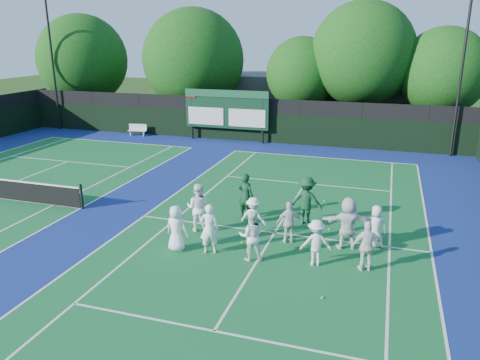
% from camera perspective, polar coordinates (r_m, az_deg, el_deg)
% --- Properties ---
extents(ground, '(120.00, 120.00, 0.00)m').
position_cam_1_polar(ground, '(16.76, 3.43, -7.77)').
color(ground, '#1D3B10').
rests_on(ground, ground).
extents(court_apron, '(34.00, 32.00, 0.01)m').
position_cam_1_polar(court_apron, '(19.78, -12.94, -4.18)').
color(court_apron, navy).
rests_on(court_apron, ground).
extents(near_court, '(11.05, 23.85, 0.01)m').
position_cam_1_polar(near_court, '(17.64, 4.24, -6.43)').
color(near_court, '#135C2A').
rests_on(near_court, ground).
extents(back_fence, '(34.00, 0.08, 3.00)m').
position_cam_1_polar(back_fence, '(32.73, 0.25, 7.14)').
color(back_fence, black).
rests_on(back_fence, ground).
extents(scoreboard, '(6.00, 0.21, 3.55)m').
position_cam_1_polar(scoreboard, '(32.53, -1.69, 8.56)').
color(scoreboard, black).
rests_on(scoreboard, ground).
extents(clubhouse, '(18.00, 6.00, 4.00)m').
position_cam_1_polar(clubhouse, '(39.49, 9.44, 9.58)').
color(clubhouse, '#515156').
rests_on(clubhouse, ground).
extents(light_pole_left, '(1.20, 0.30, 10.12)m').
position_cam_1_polar(light_pole_left, '(39.19, -22.08, 14.86)').
color(light_pole_left, black).
rests_on(light_pole_left, ground).
extents(light_pole_right, '(1.20, 0.30, 10.12)m').
position_cam_1_polar(light_pole_right, '(30.70, 25.70, 14.13)').
color(light_pole_right, black).
rests_on(light_pole_right, ground).
extents(bench, '(1.38, 0.59, 0.85)m').
position_cam_1_polar(bench, '(35.47, -12.37, 6.05)').
color(bench, silver).
rests_on(bench, ground).
extents(tree_a, '(7.35, 7.35, 8.84)m').
position_cam_1_polar(tree_a, '(42.26, -18.38, 13.50)').
color(tree_a, '#311E0D').
rests_on(tree_a, ground).
extents(tree_b, '(7.77, 7.77, 9.18)m').
position_cam_1_polar(tree_b, '(37.34, -5.42, 14.08)').
color(tree_b, '#311E0D').
rests_on(tree_b, ground).
extents(tree_c, '(5.21, 5.21, 7.07)m').
position_cam_1_polar(tree_c, '(34.96, 7.87, 12.52)').
color(tree_c, '#311E0D').
rests_on(tree_c, ground).
extents(tree_d, '(7.15, 7.15, 9.44)m').
position_cam_1_polar(tree_d, '(34.41, 14.97, 14.32)').
color(tree_d, '#311E0D').
rests_on(tree_d, ground).
extents(tree_e, '(5.82, 5.82, 7.71)m').
position_cam_1_polar(tree_e, '(34.58, 23.75, 11.76)').
color(tree_e, '#311E0D').
rests_on(tree_e, ground).
extents(tennis_ball_0, '(0.07, 0.07, 0.07)m').
position_cam_1_polar(tennis_ball_0, '(16.78, 0.23, -7.57)').
color(tennis_ball_0, yellow).
rests_on(tennis_ball_0, ground).
extents(tennis_ball_1, '(0.07, 0.07, 0.07)m').
position_cam_1_polar(tennis_ball_1, '(18.22, 16.65, -6.26)').
color(tennis_ball_1, yellow).
rests_on(tennis_ball_1, ground).
extents(tennis_ball_2, '(0.07, 0.07, 0.07)m').
position_cam_1_polar(tennis_ball_2, '(13.71, 9.99, -13.94)').
color(tennis_ball_2, yellow).
rests_on(tennis_ball_2, ground).
extents(tennis_ball_4, '(0.07, 0.07, 0.07)m').
position_cam_1_polar(tennis_ball_4, '(21.09, 10.27, -2.57)').
color(tennis_ball_4, yellow).
rests_on(tennis_ball_4, ground).
extents(tennis_ball_5, '(0.07, 0.07, 0.07)m').
position_cam_1_polar(tennis_ball_5, '(18.15, 10.82, -5.92)').
color(tennis_ball_5, yellow).
rests_on(tennis_ball_5, ground).
extents(player_front_0, '(0.82, 0.57, 1.61)m').
position_cam_1_polar(player_front_0, '(16.11, -7.77, -5.84)').
color(player_front_0, white).
rests_on(player_front_0, ground).
extents(player_front_1, '(0.74, 0.60, 1.75)m').
position_cam_1_polar(player_front_1, '(15.76, -3.76, -5.96)').
color(player_front_1, white).
rests_on(player_front_1, ground).
extents(player_front_2, '(0.98, 0.87, 1.70)m').
position_cam_1_polar(player_front_2, '(15.28, 1.38, -6.80)').
color(player_front_2, white).
rests_on(player_front_2, ground).
extents(player_front_3, '(1.11, 0.81, 1.54)m').
position_cam_1_polar(player_front_3, '(15.17, 9.25, -7.56)').
color(player_front_3, silver).
rests_on(player_front_3, ground).
extents(player_front_4, '(1.05, 0.70, 1.65)m').
position_cam_1_polar(player_front_4, '(15.13, 15.22, -7.79)').
color(player_front_4, white).
rests_on(player_front_4, ground).
extents(player_back_0, '(0.96, 0.78, 1.85)m').
position_cam_1_polar(player_back_0, '(17.54, -5.13, -3.36)').
color(player_back_0, white).
rests_on(player_back_0, ground).
extents(player_back_1, '(1.01, 0.64, 1.50)m').
position_cam_1_polar(player_back_1, '(17.06, 1.63, -4.54)').
color(player_back_1, white).
rests_on(player_back_1, ground).
extents(player_back_2, '(0.98, 0.70, 1.54)m').
position_cam_1_polar(player_back_2, '(16.61, 6.01, -5.18)').
color(player_back_2, silver).
rests_on(player_back_2, ground).
extents(player_back_3, '(1.82, 1.01, 1.87)m').
position_cam_1_polar(player_back_3, '(16.48, 13.00, -5.12)').
color(player_back_3, silver).
rests_on(player_back_3, ground).
extents(player_back_4, '(0.79, 0.56, 1.51)m').
position_cam_1_polar(player_back_4, '(16.90, 16.19, -5.44)').
color(player_back_4, white).
rests_on(player_back_4, ground).
extents(coach_left, '(0.77, 0.60, 1.87)m').
position_cam_1_polar(coach_left, '(18.68, 0.71, -1.97)').
color(coach_left, '#0E341D').
rests_on(coach_left, ground).
extents(coach_right, '(1.26, 0.75, 1.92)m').
position_cam_1_polar(coach_right, '(18.27, 8.11, -2.51)').
color(coach_right, '#103D20').
rests_on(coach_right, ground).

